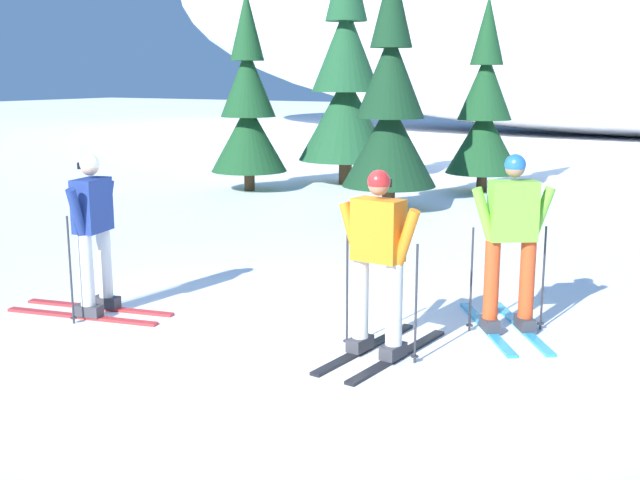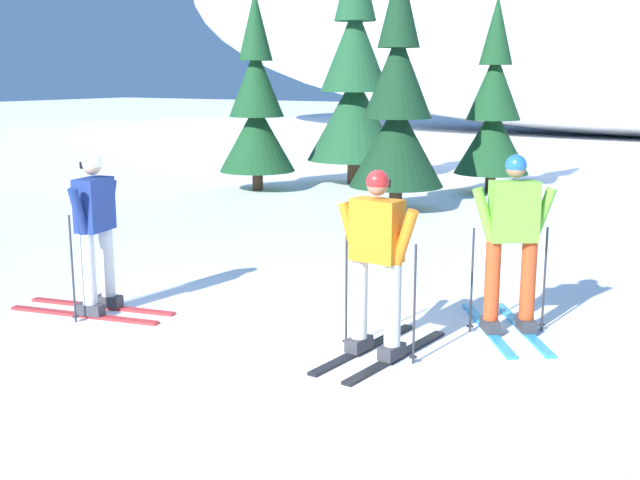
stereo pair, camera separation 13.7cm
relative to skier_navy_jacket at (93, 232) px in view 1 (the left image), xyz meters
The scene contains 8 objects.
ground_plane 2.13m from the skier_navy_jacket, ahead, with size 120.00×120.00×0.00m, color white.
skier_navy_jacket is the anchor object (origin of this frame).
skier_orange_jacket 3.19m from the skier_navy_jacket, ahead, with size 0.83×1.70×1.72m.
skier_lime_jacket 4.31m from the skier_navy_jacket, 21.63° to the left, with size 1.33×1.65×1.78m.
pine_tree_far_left 9.35m from the skier_navy_jacket, 114.45° to the left, with size 1.66×1.66×4.31m.
pine_tree_center_left 10.89m from the skier_navy_jacket, 103.47° to the left, with size 2.19×2.19×5.67m.
pine_tree_center 7.71m from the skier_navy_jacket, 90.66° to the left, with size 1.77×1.77×4.60m.
pine_tree_center_right 10.87m from the skier_navy_jacket, 86.32° to the left, with size 1.61×1.61×4.17m.
Camera 1 is at (4.21, -6.13, 2.53)m, focal length 44.48 mm.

